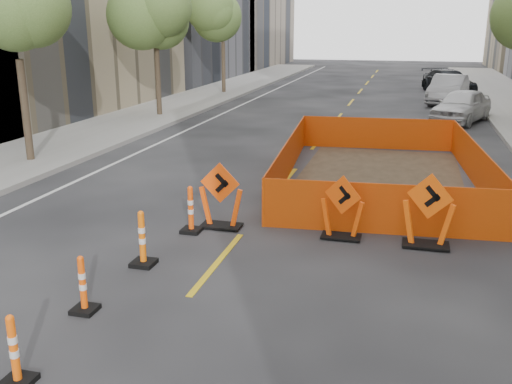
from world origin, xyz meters
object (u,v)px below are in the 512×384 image
(channelizer_4, at_px, (83,284))
(chevron_sign_center, at_px, (342,207))
(channelizer_6, at_px, (191,209))
(chevron_sign_right, at_px, (429,211))
(parked_car_near, at_px, (462,106))
(channelizer_3, at_px, (14,350))
(parked_car_far, at_px, (449,81))
(parked_car_mid, at_px, (448,89))
(channelizer_5, at_px, (142,238))
(chevron_sign_left, at_px, (221,195))

(channelizer_4, relative_size, chevron_sign_center, 0.69)
(channelizer_6, distance_m, chevron_sign_right, 4.91)
(channelizer_4, xyz_separation_m, parked_car_near, (6.98, 20.65, 0.28))
(channelizer_3, height_order, channelizer_4, channelizer_3)
(channelizer_3, relative_size, parked_car_far, 0.19)
(parked_car_near, height_order, parked_car_far, parked_car_near)
(chevron_sign_right, distance_m, parked_car_near, 16.54)
(chevron_sign_right, relative_size, parked_car_near, 0.35)
(channelizer_3, distance_m, channelizer_4, 1.90)
(channelizer_4, distance_m, parked_car_mid, 28.00)
(channelizer_6, height_order, chevron_sign_right, chevron_sign_right)
(channelizer_4, xyz_separation_m, channelizer_5, (0.09, 1.89, 0.06))
(chevron_sign_left, bearing_deg, parked_car_mid, 77.52)
(channelizer_6, bearing_deg, chevron_sign_left, 39.96)
(parked_car_near, bearing_deg, channelizer_6, -90.29)
(channelizer_4, height_order, parked_car_mid, parked_car_mid)
(parked_car_far, bearing_deg, parked_car_near, -111.58)
(chevron_sign_right, relative_size, parked_car_far, 0.30)
(channelizer_5, relative_size, parked_car_far, 0.21)
(channelizer_3, height_order, parked_car_mid, parked_car_mid)
(channelizer_3, xyz_separation_m, channelizer_5, (-0.11, 3.78, 0.05))
(chevron_sign_left, relative_size, parked_car_mid, 0.30)
(channelizer_3, distance_m, parked_car_far, 35.37)
(channelizer_6, distance_m, chevron_sign_left, 0.73)
(channelizer_6, xyz_separation_m, chevron_sign_left, (0.53, 0.45, 0.22))
(channelizer_6, xyz_separation_m, parked_car_mid, (6.43, 23.40, 0.29))
(parked_car_near, bearing_deg, channelizer_3, -85.45)
(chevron_sign_left, height_order, parked_car_far, parked_car_far)
(channelizer_5, height_order, chevron_sign_left, chevron_sign_left)
(channelizer_6, height_order, chevron_sign_center, chevron_sign_center)
(chevron_sign_left, relative_size, chevron_sign_right, 0.96)
(channelizer_4, xyz_separation_m, parked_car_far, (7.04, 32.82, 0.28))
(channelizer_6, relative_size, parked_car_far, 0.20)
(parked_car_near, bearing_deg, parked_car_mid, 113.48)
(channelizer_5, xyz_separation_m, chevron_sign_left, (0.75, 2.33, 0.21))
(channelizer_5, bearing_deg, chevron_sign_left, 72.17)
(chevron_sign_center, relative_size, parked_car_far, 0.26)
(channelizer_6, bearing_deg, parked_car_far, 76.95)
(channelizer_5, bearing_deg, channelizer_3, -88.28)
(parked_car_near, bearing_deg, channelizer_4, -87.39)
(channelizer_6, xyz_separation_m, parked_car_far, (6.73, 29.04, 0.23))
(channelizer_5, distance_m, chevron_sign_center, 4.13)
(channelizer_4, xyz_separation_m, chevron_sign_right, (5.19, 4.21, 0.30))
(chevron_sign_right, bearing_deg, channelizer_3, -108.98)
(channelizer_3, xyz_separation_m, channelizer_6, (0.10, 5.66, 0.04))
(channelizer_3, bearing_deg, channelizer_6, 88.94)
(chevron_sign_right, bearing_deg, parked_car_mid, 106.46)
(channelizer_5, distance_m, channelizer_6, 1.90)
(chevron_sign_left, bearing_deg, parked_car_near, 71.42)
(channelizer_6, relative_size, chevron_sign_center, 0.76)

